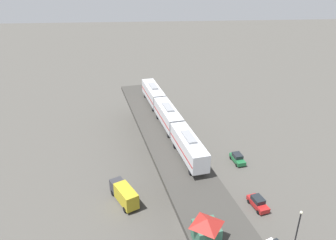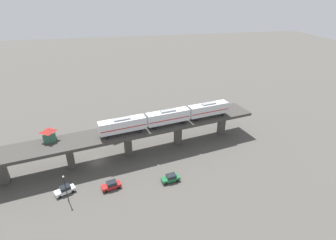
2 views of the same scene
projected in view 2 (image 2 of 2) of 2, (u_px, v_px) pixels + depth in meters
ground_plane at (98, 161)px, 69.81m from camera, size 400.00×400.00×0.00m
elevated_viaduct at (95, 140)px, 66.90m from camera, size 25.81×91.91×7.64m
subway_train at (168, 117)px, 70.92m from camera, size 9.85×37.05×4.45m
signal_hut at (49, 134)px, 63.95m from camera, size 3.78×3.78×3.40m
street_car_red at (111, 185)px, 60.01m from camera, size 2.85×4.71×1.89m
street_car_white at (65, 190)px, 58.63m from camera, size 3.48×4.75×1.89m
street_car_green at (171, 178)px, 62.26m from camera, size 2.51×4.64×1.89m
delivery_truck at (120, 133)px, 79.85m from camera, size 5.34×7.42×3.20m
street_lamp at (65, 187)px, 54.93m from camera, size 0.44×0.44×6.94m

